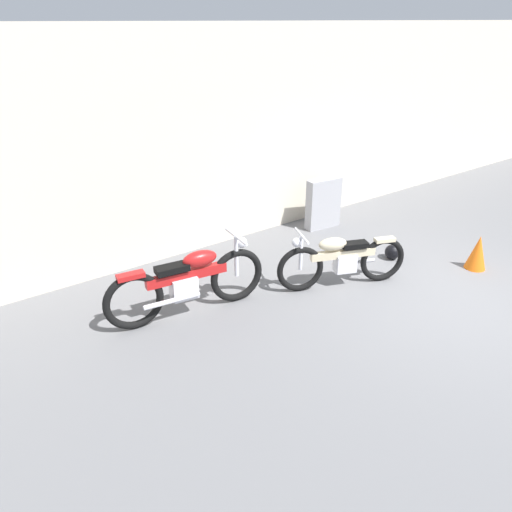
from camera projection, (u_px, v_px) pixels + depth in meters
ground_plane at (459, 302)px, 6.86m from camera, size 40.00×40.00×0.00m
building_wall at (287, 129)px, 8.87m from camera, size 18.00×0.30×3.54m
stone_marker at (323, 204)px, 9.12m from camera, size 0.70×0.27×0.94m
helmet at (392, 252)px, 8.04m from camera, size 0.25×0.25×0.25m
traffic_cone at (478, 252)px, 7.67m from camera, size 0.32×0.32×0.55m
motorcycle_cream at (341, 259)px, 7.10m from camera, size 1.86×0.92×0.89m
motorcycle_red at (189, 282)px, 6.40m from camera, size 2.20×0.62×0.99m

